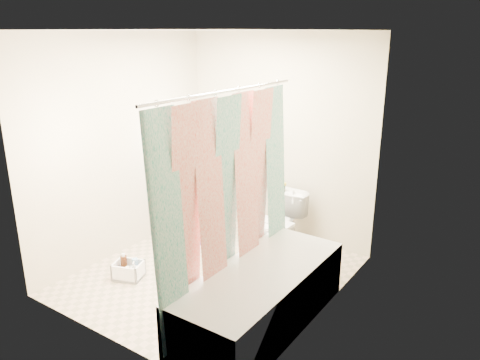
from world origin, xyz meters
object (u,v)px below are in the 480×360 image
Objects in this scene: bathtub at (261,296)px; toilet at (280,224)px; plumber at (206,175)px; cleaning_caddy at (129,271)px.

bathtub is 2.63× the size of toilet.
plumber is 1.39m from cleaning_caddy.
cleaning_caddy is at bearing -28.32° from plumber.
bathtub is 5.13× the size of cleaning_caddy.
plumber reaches higher than toilet.
bathtub is at bearing -64.31° from toilet.
bathtub is 1.40m from toilet.
cleaning_caddy is at bearing -122.18° from toilet.
toilet is 1.02m from plumber.
toilet is at bearing 78.22° from plumber.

